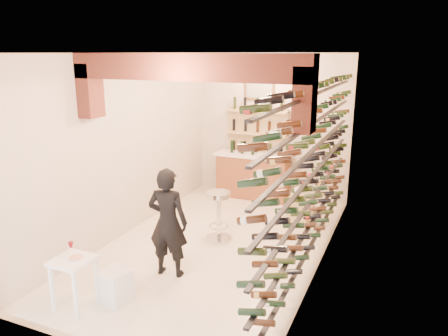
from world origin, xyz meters
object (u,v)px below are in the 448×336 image
tasting_table (73,268)px  chrome_barstool (219,212)px  white_stool (116,286)px  crate_lower (301,216)px  back_counter (253,175)px  wine_rack (310,167)px  person (168,223)px

tasting_table → chrome_barstool: 2.78m
white_stool → crate_lower: white_stool is taller
tasting_table → white_stool: bearing=41.8°
back_counter → white_stool: back_counter is taller
back_counter → chrome_barstool: 2.43m
wine_rack → white_stool: size_ratio=12.98×
chrome_barstool → wine_rack: bearing=-8.2°
person → tasting_table: bearing=54.5°
crate_lower → white_stool: bearing=-114.0°
wine_rack → white_stool: 3.22m
wine_rack → back_counter: 3.38m
tasting_table → person: size_ratio=0.51×
back_counter → crate_lower: (1.39, -1.11, -0.39)m
wine_rack → back_counter: size_ratio=3.35×
white_stool → person: size_ratio=0.27×
person → chrome_barstool: (0.17, 1.41, -0.31)m
person → chrome_barstool: bearing=-104.3°
white_stool → crate_lower: (1.62, 3.63, -0.08)m
back_counter → chrome_barstool: back_counter is taller
wine_rack → tasting_table: (-2.44, -2.42, -0.98)m
wine_rack → person: bearing=-146.4°
person → crate_lower: person is taller
wine_rack → crate_lower: 2.13m
tasting_table → crate_lower: size_ratio=1.76×
back_counter → white_stool: 4.76m
back_counter → chrome_barstool: size_ratio=1.94×
wine_rack → white_stool: (-2.06, -2.09, -1.33)m
tasting_table → person: bearing=62.7°
back_counter → crate_lower: back_counter is taller
person → crate_lower: 3.10m
wine_rack → chrome_barstool: size_ratio=6.51×
crate_lower → person: bearing=-116.2°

